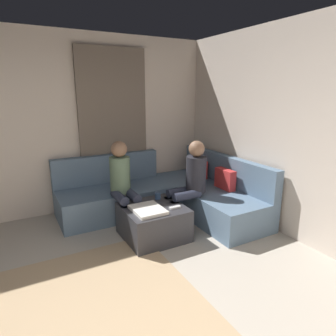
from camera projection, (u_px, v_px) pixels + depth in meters
wall_left at (23, 127)px, 4.20m from camera, size 0.12×6.00×2.70m
curtain_panel at (114, 130)px, 4.74m from camera, size 0.06×1.10×2.50m
sectional_couch at (168, 195)px, 4.61m from camera, size 2.10×2.55×0.87m
ottoman at (153, 222)px, 3.84m from camera, size 0.76×0.76×0.42m
folded_blanket at (148, 210)px, 3.64m from camera, size 0.44×0.36×0.04m
coffee_mug at (158, 196)px, 4.04m from camera, size 0.08×0.08×0.10m
game_remote at (175, 207)px, 3.73m from camera, size 0.05×0.15×0.02m
person_on_couch_back at (190, 180)px, 4.09m from camera, size 0.30×0.60×1.20m
person_on_couch_side at (123, 182)px, 4.03m from camera, size 0.60×0.30×1.20m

